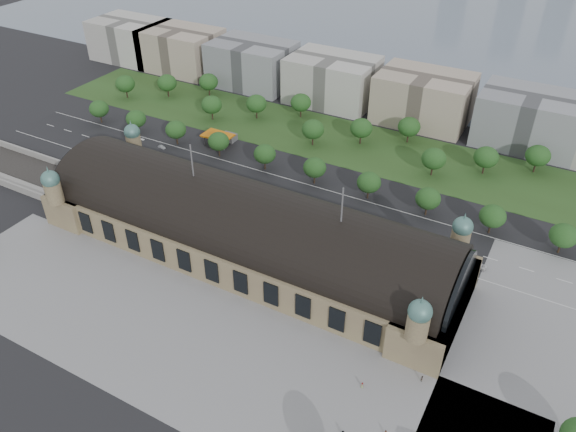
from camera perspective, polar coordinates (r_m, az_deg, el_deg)
The scene contains 56 objects.
ground at distance 198.29m, azimuth -4.24°, elevation -3.70°, with size 900.00×900.00×0.00m, color black.
station at distance 192.04m, azimuth -4.37°, elevation -1.31°, with size 150.00×48.40×44.30m.
track_cutting at distance 264.39m, azimuth -25.11°, elevation 3.74°, with size 70.00×24.00×3.10m.
plaza_south at distance 168.42m, azimuth -9.53°, elevation -12.94°, with size 190.00×48.00×0.12m, color gray.
plaza_east at distance 178.71m, azimuth 25.75°, elevation -13.41°, with size 56.00×100.00×0.12m, color gray.
road_slab at distance 233.17m, azimuth -3.39°, elevation 2.92°, with size 260.00×26.00×0.10m, color black.
grass_belt at distance 273.10m, azimuth 3.65°, elevation 8.04°, with size 300.00×45.00×0.10m, color #2C491D.
petrol_station at distance 268.08m, azimuth -6.54°, elevation 8.03°, with size 14.00×13.00×5.05m.
lake at distance 451.97m, azimuth 17.50°, elevation 17.67°, with size 700.00×320.00×0.08m, color slate.
office_0 at distance 383.10m, azimuth -15.68°, elevation 16.88°, with size 45.00×32.00×24.00m, color beige.
office_1 at distance 357.46m, azimuth -10.76°, elevation 16.27°, with size 45.00×32.00×24.00m, color tan.
office_2 at distance 329.46m, azimuth -3.66°, elevation 15.17°, with size 45.00×32.00×24.00m, color gray.
office_3 at distance 307.10m, azimuth 4.51°, elevation 13.62°, with size 45.00×32.00×24.00m, color beige.
office_4 at distance 291.67m, azimuth 13.60°, elevation 11.55°, with size 45.00×32.00×24.00m, color tan.
office_5 at distance 284.32m, azimuth 23.28°, elevation 9.00°, with size 45.00×32.00×24.00m, color gray.
tree_row_0 at distance 298.75m, azimuth -18.65°, elevation 10.28°, with size 9.60×9.60×11.52m.
tree_row_1 at distance 282.62m, azimuth -15.18°, elevation 9.50°, with size 9.60×9.60×11.52m.
tree_row_2 at distance 267.68m, azimuth -11.33°, elevation 8.59°, with size 9.60×9.60×11.52m.
tree_row_3 at distance 254.12m, azimuth -7.07°, elevation 7.53°, with size 9.60×9.60×11.52m.
tree_row_4 at distance 242.19m, azimuth -2.38°, elevation 6.31°, with size 9.60×9.60×11.52m.
tree_row_5 at distance 232.14m, azimuth 2.73°, elevation 4.93°, with size 9.60×9.60×11.52m.
tree_row_6 at distance 224.21m, azimuth 8.22°, elevation 3.39°, with size 9.60×9.60×11.52m.
tree_row_7 at distance 218.65m, azimuth 14.04°, elevation 1.73°, with size 9.60×9.60×11.52m.
tree_row_8 at distance 215.62m, azimuth 20.08°, elevation -0.02°, with size 9.60×9.60×11.52m.
tree_row_9 at distance 215.25m, azimuth 26.21°, elevation -1.80°, with size 9.60×9.60×11.52m.
tree_belt_0 at distance 324.19m, azimuth -16.21°, elevation 12.78°, with size 10.40×10.40×12.48m.
tree_belt_1 at distance 320.01m, azimuth -12.19°, elevation 13.09°, with size 10.40×10.40×12.48m.
tree_belt_2 at distance 317.36m, azimuth -8.08°, elevation 13.34°, with size 10.40×10.40×12.48m.
tree_belt_3 at distance 289.09m, azimuth -7.77°, elevation 11.14°, with size 10.40×10.40×12.48m.
tree_belt_4 at distance 288.17m, azimuth -3.23°, elevation 11.33°, with size 10.40×10.40×12.48m.
tree_belt_5 at distance 289.00m, azimuth 1.31°, elevation 11.45°, with size 10.40×10.40×12.48m.
tree_belt_6 at distance 261.80m, azimuth 2.55°, elevation 8.79°, with size 10.40×10.40×12.48m.
tree_belt_7 at distance 264.91m, azimuth 7.45°, elevation 8.85°, with size 10.40×10.40×12.48m.
tree_belt_8 at distance 269.86m, azimuth 12.21°, elevation 8.85°, with size 10.40×10.40×12.48m.
tree_belt_9 at distance 244.97m, azimuth 14.59°, elevation 5.66°, with size 10.40×10.40×12.48m.
tree_belt_10 at distance 252.61m, azimuth 19.48°, elevation 5.66°, with size 10.40×10.40×12.48m.
tree_belt_11 at distance 261.96m, azimuth 24.06°, elevation 5.62°, with size 10.40×10.40×12.48m.
traffic_car_0 at distance 278.61m, azimuth -18.67°, elevation 6.90°, with size 1.57×3.90×1.33m, color silver.
traffic_car_1 at distance 268.38m, azimuth -12.70°, elevation 6.85°, with size 1.39×3.99×1.31m, color #93959B.
traffic_car_2 at distance 241.27m, azimuth -8.82°, elevation 3.95°, with size 2.56×5.54×1.54m, color black.
traffic_car_3 at distance 233.31m, azimuth -2.86°, elevation 3.19°, with size 2.19×5.38×1.56m, color maroon.
traffic_car_4 at distance 208.70m, azimuth 4.60°, elevation -1.19°, with size 1.92×4.78×1.63m, color #1B1A49.
traffic_car_5 at distance 214.20m, azimuth 7.45°, elevation -0.34°, with size 1.62×4.65×1.53m, color #5C5D64.
traffic_car_6 at distance 201.67m, azimuth 18.75°, elevation -4.77°, with size 2.61×5.67×1.57m, color silver.
parked_car_0 at distance 257.91m, azimuth -16.40°, elevation 5.04°, with size 1.64×4.71×1.55m, color black.
parked_car_1 at distance 240.16m, azimuth -11.41°, elevation 3.50°, with size 2.70×5.86×1.63m, color maroon.
parked_car_2 at distance 234.88m, azimuth -11.03°, elevation 2.72°, with size 1.79×4.41×1.28m, color #182344.
parked_car_3 at distance 246.90m, azimuth -13.84°, elevation 4.04°, with size 1.58×3.94×1.34m, color #515258.
parked_car_4 at distance 239.85m, azimuth -11.37°, elevation 3.41°, with size 1.38×3.95×1.30m, color silver.
parked_car_5 at distance 236.57m, azimuth -11.63°, elevation 2.95°, with size 2.74×5.93×1.65m, color gray.
parked_car_6 at distance 224.06m, azimuth -6.98°, elevation 1.42°, with size 1.80×4.43×1.29m, color black.
bus_west at distance 223.77m, azimuth -4.48°, elevation 1.82°, with size 2.60×11.12×3.10m, color #B01C36.
bus_mid at distance 210.41m, azimuth 2.86°, elevation -0.42°, with size 3.11×13.31×3.71m, color silver.
bus_east at distance 203.33m, azimuth 9.08°, elevation -2.44°, with size 2.52×10.78×3.00m, color silver.
pedestrian_0 at distance 157.51m, azimuth 7.54°, elevation -16.68°, with size 0.94×0.54×1.92m, color gray.
pedestrian_2 at distance 161.71m, azimuth 13.45°, elevation -15.76°, with size 0.94×0.54×1.94m, color gray.
Camera 1 is at (87.35, -127.77, 123.95)m, focal length 35.00 mm.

